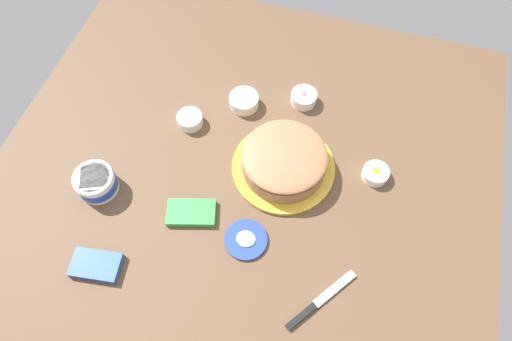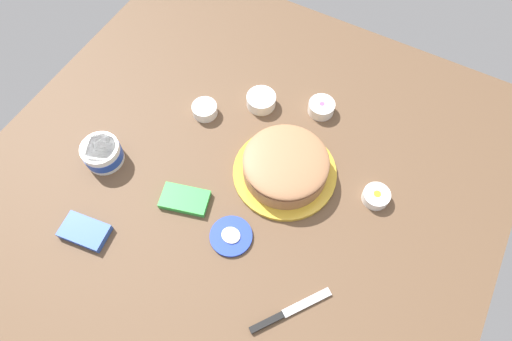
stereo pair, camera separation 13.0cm
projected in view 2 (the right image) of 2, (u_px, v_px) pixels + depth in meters
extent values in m
plane|color=brown|center=(241.00, 177.00, 1.33)|extent=(1.54, 1.54, 0.00)
cylinder|color=gold|center=(285.00, 173.00, 1.33)|extent=(0.32, 0.32, 0.01)
cylinder|color=brown|center=(285.00, 168.00, 1.30)|extent=(0.24, 0.24, 0.05)
cylinder|color=#9E6B47|center=(285.00, 167.00, 1.30)|extent=(0.26, 0.26, 0.06)
ellipsoid|color=#9E6B47|center=(286.00, 161.00, 1.27)|extent=(0.26, 0.26, 0.04)
cylinder|color=white|center=(102.00, 153.00, 1.33)|extent=(0.12, 0.12, 0.07)
cylinder|color=#2347B2|center=(103.00, 154.00, 1.33)|extent=(0.12, 0.12, 0.03)
cylinder|color=#9E6B47|center=(99.00, 148.00, 1.30)|extent=(0.10, 0.10, 0.01)
cylinder|color=#233DAD|center=(231.00, 236.00, 1.24)|extent=(0.12, 0.12, 0.01)
ellipsoid|color=white|center=(231.00, 235.00, 1.23)|extent=(0.06, 0.05, 0.01)
cube|color=silver|center=(307.00, 302.00, 1.15)|extent=(0.10, 0.13, 0.00)
cube|color=black|center=(267.00, 322.00, 1.12)|extent=(0.07, 0.09, 0.01)
cylinder|color=white|center=(321.00, 107.00, 1.43)|extent=(0.09, 0.09, 0.04)
cylinder|color=#B251C6|center=(321.00, 107.00, 1.43)|extent=(0.07, 0.07, 0.01)
ellipsoid|color=#B251C6|center=(322.00, 105.00, 1.42)|extent=(0.06, 0.06, 0.02)
cylinder|color=white|center=(205.00, 110.00, 1.43)|extent=(0.08, 0.08, 0.04)
cylinder|color=pink|center=(205.00, 109.00, 1.43)|extent=(0.07, 0.07, 0.01)
ellipsoid|color=pink|center=(205.00, 108.00, 1.42)|extent=(0.06, 0.06, 0.02)
cylinder|color=white|center=(261.00, 101.00, 1.44)|extent=(0.10, 0.10, 0.04)
cylinder|color=green|center=(261.00, 100.00, 1.44)|extent=(0.08, 0.08, 0.01)
ellipsoid|color=green|center=(261.00, 99.00, 1.44)|extent=(0.07, 0.07, 0.02)
cylinder|color=white|center=(376.00, 196.00, 1.28)|extent=(0.08, 0.08, 0.03)
cylinder|color=orange|center=(376.00, 196.00, 1.28)|extent=(0.07, 0.07, 0.01)
ellipsoid|color=orange|center=(377.00, 195.00, 1.27)|extent=(0.06, 0.06, 0.02)
cube|color=#2D51B2|center=(85.00, 231.00, 1.23)|extent=(0.14, 0.10, 0.02)
cube|color=green|center=(185.00, 199.00, 1.28)|extent=(0.16, 0.12, 0.02)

